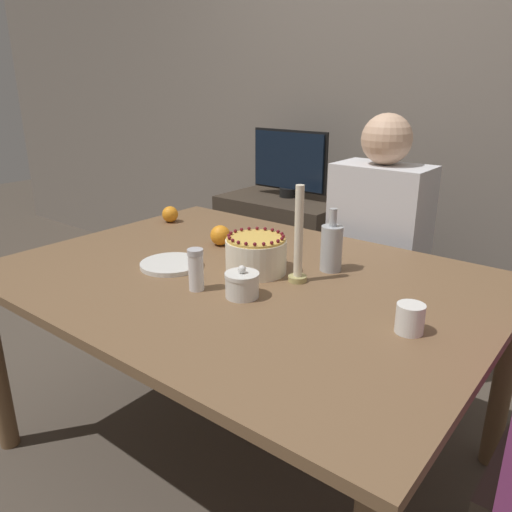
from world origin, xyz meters
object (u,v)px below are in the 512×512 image
sugar_shaker (196,269)px  candle (298,243)px  person_man_blue_shirt (376,271)px  cake (256,255)px  tv_monitor (289,163)px  sugar_bowl (242,285)px  bottle (331,247)px

sugar_shaker → candle: 0.33m
person_man_blue_shirt → cake: bearing=82.6°
cake → tv_monitor: size_ratio=0.43×
person_man_blue_shirt → tv_monitor: 0.85m
sugar_bowl → cake: bearing=117.0°
candle → bottle: bearing=78.1°
candle → sugar_bowl: bearing=-106.6°
bottle → person_man_blue_shirt: bearing=99.1°
bottle → tv_monitor: tv_monitor is taller
sugar_bowl → bottle: size_ratio=0.48×
cake → person_man_blue_shirt: bearing=82.6°
candle → bottle: size_ratio=1.45×
candle → person_man_blue_shirt: (-0.06, 0.73, -0.33)m
bottle → cake: bearing=-137.7°
sugar_shaker → person_man_blue_shirt: bearing=81.5°
candle → bottle: (0.03, 0.15, -0.05)m
sugar_shaker → bottle: (0.24, 0.40, 0.02)m
bottle → candle: bearing=-101.9°
sugar_bowl → person_man_blue_shirt: bearing=89.9°
bottle → tv_monitor: size_ratio=0.45×
cake → tv_monitor: bearing=119.7°
cake → bottle: (0.19, 0.17, 0.02)m
cake → tv_monitor: tv_monitor is taller
sugar_bowl → person_man_blue_shirt: 0.96m
cake → bottle: 0.26m
cake → sugar_shaker: (-0.05, -0.23, 0.01)m
sugar_bowl → tv_monitor: 1.43m
sugar_shaker → tv_monitor: (-0.55, 1.29, 0.12)m
sugar_bowl → candle: size_ratio=0.33×
cake → bottle: size_ratio=0.95×
cake → bottle: bearing=42.3°
bottle → sugar_shaker: bearing=-120.3°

